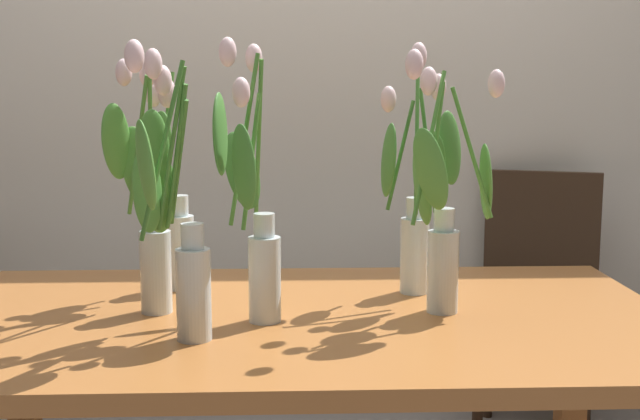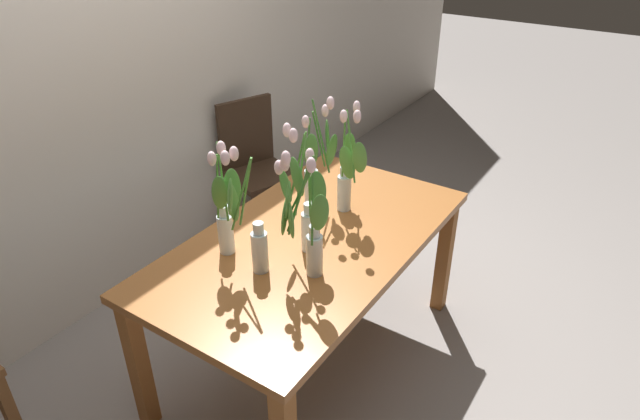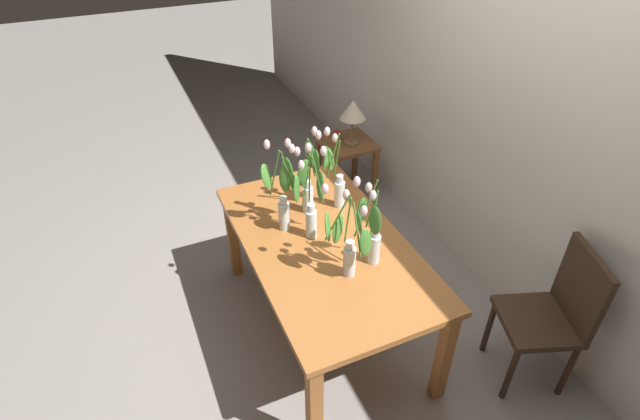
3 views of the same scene
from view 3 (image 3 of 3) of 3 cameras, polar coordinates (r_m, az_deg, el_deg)
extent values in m
plane|color=gray|center=(3.43, 0.47, -13.21)|extent=(18.00, 18.00, 0.00)
cube|color=silver|center=(3.27, 22.35, 10.92)|extent=(9.00, 0.10, 2.70)
cube|color=#A3602D|center=(2.92, 0.54, -3.97)|extent=(1.60, 0.90, 0.04)
cube|color=#A3602D|center=(3.61, -10.06, -3.10)|extent=(0.07, 0.07, 0.70)
cube|color=#A3602D|center=(2.65, -0.67, -22.01)|extent=(0.07, 0.07, 0.70)
cube|color=#A3602D|center=(3.81, 1.25, -0.13)|extent=(0.07, 0.07, 0.70)
cube|color=#A3602D|center=(2.91, 14.15, -16.08)|extent=(0.07, 0.07, 0.70)
cylinder|color=silver|center=(3.15, 2.27, 1.86)|extent=(0.07, 0.07, 0.18)
cylinder|color=silver|center=(3.08, 2.32, 3.62)|extent=(0.04, 0.04, 0.05)
cylinder|color=silver|center=(3.16, 2.26, 1.41)|extent=(0.06, 0.06, 0.11)
cylinder|color=#478433|center=(3.04, 1.98, 5.93)|extent=(0.05, 0.02, 0.27)
ellipsoid|color=silver|center=(2.98, 1.73, 8.34)|extent=(0.04, 0.04, 0.06)
ellipsoid|color=#4C8E38|center=(3.05, 1.05, 6.01)|extent=(0.06, 0.11, 0.18)
cylinder|color=#478433|center=(3.01, 1.52, 6.25)|extent=(0.05, 0.07, 0.32)
ellipsoid|color=silver|center=(2.94, 0.83, 9.08)|extent=(0.04, 0.04, 0.06)
ellipsoid|color=#4C8E38|center=(3.00, 0.64, 5.84)|extent=(0.08, 0.07, 0.17)
cylinder|color=silver|center=(2.65, 3.42, -5.98)|extent=(0.07, 0.07, 0.18)
cylinder|color=silver|center=(2.57, 3.51, -4.08)|extent=(0.04, 0.04, 0.05)
cylinder|color=silver|center=(2.67, 3.40, -6.46)|extent=(0.06, 0.06, 0.11)
cylinder|color=#478433|center=(2.48, 2.00, -0.96)|extent=(0.08, 0.10, 0.31)
ellipsoid|color=silver|center=(2.40, 0.58, 2.45)|extent=(0.04, 0.04, 0.06)
ellipsoid|color=#4C8E38|center=(2.49, 0.90, -1.94)|extent=(0.11, 0.06, 0.18)
cylinder|color=#478433|center=(2.44, 4.32, -2.30)|extent=(0.10, 0.02, 0.28)
ellipsoid|color=silver|center=(2.32, 5.10, -0.11)|extent=(0.04, 0.04, 0.06)
ellipsoid|color=#4C8E38|center=(2.47, 5.31, -3.81)|extent=(0.04, 0.09, 0.18)
cylinder|color=#478433|center=(2.49, 3.23, -1.24)|extent=(0.04, 0.02, 0.30)
ellipsoid|color=silver|center=(2.42, 3.06, 1.77)|extent=(0.04, 0.04, 0.06)
ellipsoid|color=#4C8E38|center=(2.54, 2.08, -2.20)|extent=(0.06, 0.10, 0.18)
cylinder|color=silver|center=(2.73, 6.28, -4.53)|extent=(0.07, 0.07, 0.18)
cylinder|color=silver|center=(2.66, 6.44, -2.65)|extent=(0.04, 0.04, 0.05)
cylinder|color=silver|center=(2.75, 6.24, -5.00)|extent=(0.06, 0.06, 0.11)
cylinder|color=#3D752D|center=(2.61, 5.99, -0.08)|extent=(0.07, 0.03, 0.26)
ellipsoid|color=silver|center=(2.55, 5.67, 2.60)|extent=(0.04, 0.04, 0.06)
ellipsoid|color=#427F33|center=(2.62, 4.91, -0.03)|extent=(0.05, 0.08, 0.17)
cylinder|color=#3D752D|center=(2.54, 5.32, 0.12)|extent=(0.02, 0.11, 0.34)
ellipsoid|color=silver|center=(2.42, 4.30, 3.29)|extent=(0.04, 0.04, 0.06)
ellipsoid|color=#427F33|center=(2.54, 4.58, -1.59)|extent=(0.08, 0.06, 0.17)
cylinder|color=#3D752D|center=(2.55, 6.25, -0.67)|extent=(0.04, 0.06, 0.28)
ellipsoid|color=silver|center=(2.44, 6.16, 1.67)|extent=(0.04, 0.04, 0.06)
ellipsoid|color=#427F33|center=(2.50, 6.41, -1.24)|extent=(0.09, 0.06, 0.18)
cylinder|color=silver|center=(2.89, -1.03, -1.62)|extent=(0.07, 0.07, 0.18)
cylinder|color=silver|center=(2.82, -1.05, 0.23)|extent=(0.04, 0.04, 0.05)
cylinder|color=silver|center=(2.91, -1.02, -2.08)|extent=(0.06, 0.06, 0.11)
cylinder|color=#478433|center=(2.75, -0.28, 3.44)|extent=(0.03, 0.08, 0.34)
ellipsoid|color=silver|center=(2.68, 0.39, 6.85)|extent=(0.04, 0.04, 0.06)
ellipsoid|color=#427F33|center=(2.83, 0.05, 2.89)|extent=(0.11, 0.06, 0.18)
cylinder|color=#478433|center=(2.76, -1.22, 3.65)|extent=(0.07, 0.03, 0.35)
ellipsoid|color=silver|center=(2.70, -1.36, 7.22)|extent=(0.04, 0.04, 0.06)
ellipsoid|color=#427F33|center=(2.78, -1.92, 4.31)|extent=(0.04, 0.10, 0.18)
cylinder|color=#478433|center=(2.76, -1.68, 2.64)|extent=(0.04, 0.04, 0.28)
ellipsoid|color=silver|center=(2.69, -2.18, 5.22)|extent=(0.04, 0.04, 0.06)
ellipsoid|color=#427F33|center=(2.76, -2.71, 2.44)|extent=(0.07, 0.07, 0.18)
cylinder|color=silver|center=(2.96, -4.17, -0.73)|extent=(0.07, 0.07, 0.18)
cylinder|color=silver|center=(2.89, -4.27, 1.09)|extent=(0.04, 0.04, 0.05)
cylinder|color=silver|center=(2.98, -4.15, -1.19)|extent=(0.06, 0.06, 0.11)
cylinder|color=#3D752D|center=(2.86, -3.41, 3.90)|extent=(0.06, 0.11, 0.26)
ellipsoid|color=silver|center=(2.83, -2.66, 6.78)|extent=(0.04, 0.04, 0.06)
ellipsoid|color=#4C8E38|center=(2.93, -3.23, 3.43)|extent=(0.07, 0.07, 0.17)
cylinder|color=#3D752D|center=(2.83, -5.27, 4.24)|extent=(0.09, 0.05, 0.33)
ellipsoid|color=silver|center=(2.77, -6.19, 7.55)|extent=(0.04, 0.04, 0.06)
ellipsoid|color=#4C8E38|center=(2.85, -6.24, 3.87)|extent=(0.06, 0.10, 0.18)
cylinder|color=#3D752D|center=(2.85, -3.74, 4.06)|extent=(0.06, 0.09, 0.29)
ellipsoid|color=silver|center=(2.81, -3.29, 7.12)|extent=(0.04, 0.04, 0.06)
ellipsoid|color=#4C8E38|center=(2.89, -3.75, 4.77)|extent=(0.07, 0.08, 0.18)
cylinder|color=#3D752D|center=(2.85, -3.98, 4.37)|extent=(0.08, 0.07, 0.32)
ellipsoid|color=silver|center=(2.80, -3.76, 7.75)|extent=(0.04, 0.04, 0.06)
ellipsoid|color=#4C8E38|center=(2.93, -4.13, 3.59)|extent=(0.07, 0.07, 0.17)
cylinder|color=silver|center=(3.10, -1.41, 1.22)|extent=(0.07, 0.07, 0.18)
cylinder|color=silver|center=(3.03, -1.44, 3.01)|extent=(0.04, 0.04, 0.05)
cylinder|color=silver|center=(3.11, -1.40, 0.77)|extent=(0.06, 0.06, 0.11)
cylinder|color=#478433|center=(2.97, -0.76, 5.77)|extent=(0.02, 0.08, 0.31)
ellipsoid|color=silver|center=(2.92, -0.20, 8.67)|extent=(0.04, 0.04, 0.06)
ellipsoid|color=#4C8E38|center=(3.03, -0.44, 5.55)|extent=(0.09, 0.04, 0.18)
cylinder|color=#478433|center=(2.99, -1.01, 6.02)|extent=(0.07, 0.08, 0.31)
ellipsoid|color=silver|center=(2.95, -0.65, 9.12)|extent=(0.04, 0.04, 0.06)
ellipsoid|color=#4C8E38|center=(3.03, -1.17, 6.66)|extent=(0.07, 0.09, 0.18)
cube|color=#382619|center=(3.11, 23.85, -11.69)|extent=(0.51, 0.51, 0.04)
cylinder|color=#382619|center=(3.12, 21.15, -17.30)|extent=(0.04, 0.04, 0.43)
cylinder|color=#382619|center=(3.31, 18.98, -12.70)|extent=(0.04, 0.04, 0.43)
cylinder|color=#382619|center=(3.26, 26.80, -16.23)|extent=(0.04, 0.04, 0.43)
cylinder|color=#382619|center=(3.44, 24.32, -11.94)|extent=(0.04, 0.04, 0.43)
cube|color=#382619|center=(3.03, 28.04, -7.98)|extent=(0.39, 0.17, 0.46)
cube|color=brown|center=(4.35, 3.16, 7.69)|extent=(0.44, 0.44, 0.04)
cube|color=brown|center=(4.56, -0.17, 5.24)|extent=(0.04, 0.04, 0.51)
cube|color=brown|center=(4.27, 1.89, 2.85)|extent=(0.04, 0.04, 0.51)
cube|color=brown|center=(4.71, 4.09, 6.19)|extent=(0.04, 0.04, 0.51)
cube|color=brown|center=(4.43, 6.35, 3.93)|extent=(0.04, 0.04, 0.51)
cylinder|color=olive|center=(4.31, 3.66, 7.80)|extent=(0.12, 0.12, 0.02)
cylinder|color=olive|center=(4.26, 3.73, 9.21)|extent=(0.02, 0.02, 0.22)
cone|color=beige|center=(4.18, 3.83, 11.54)|extent=(0.22, 0.22, 0.16)
cylinder|color=#B72D23|center=(4.37, 1.93, 8.71)|extent=(0.06, 0.06, 0.07)
camera|label=1|loc=(2.60, -36.87, -4.06)|focal=45.86mm
camera|label=2|loc=(3.81, -30.85, 24.38)|focal=31.02mm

